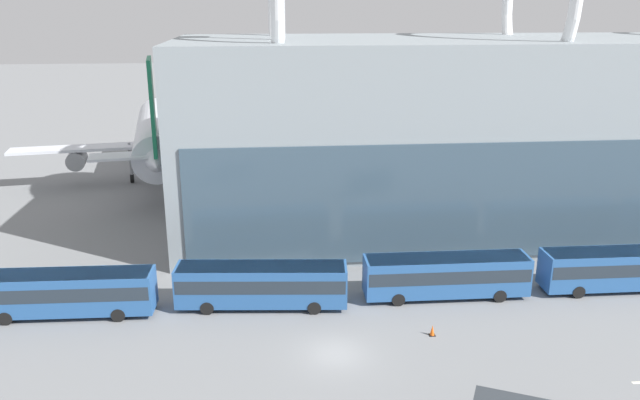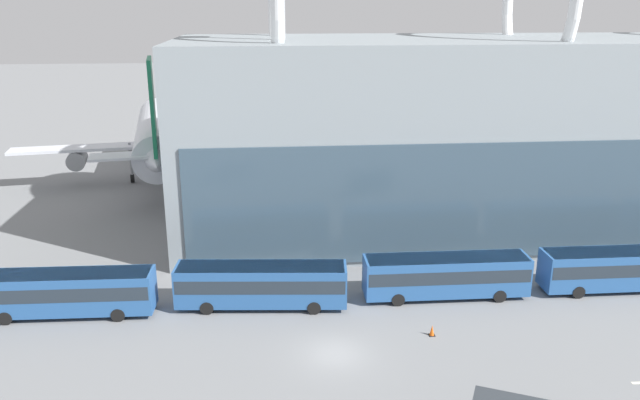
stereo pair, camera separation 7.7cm
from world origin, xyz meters
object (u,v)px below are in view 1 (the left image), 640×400
object	(u,v)px
airliner_at_gate_far	(157,135)
shuttle_bus_3	(446,274)
shuttle_bus_2	(262,283)
shuttle_bus_4	(621,267)
shuttle_bus_1	(65,291)
floodlight_mast	(281,46)
airliner_parked_remote	(480,116)
traffic_cone_0	(432,330)

from	to	relation	value
airliner_at_gate_far	shuttle_bus_3	world-z (taller)	airliner_at_gate_far
shuttle_bus_2	shuttle_bus_4	world-z (taller)	same
shuttle_bus_1	floodlight_mast	size ratio (longest dim) A/B	0.46
airliner_parked_remote	floodlight_mast	bearing A→B (deg)	150.34
shuttle_bus_3	floodlight_mast	distance (m)	25.57
shuttle_bus_2	traffic_cone_0	size ratio (longest dim) A/B	16.48
shuttle_bus_4	shuttle_bus_2	bearing A→B (deg)	-178.59
shuttle_bus_3	shuttle_bus_4	world-z (taller)	same
shuttle_bus_1	floodlight_mast	xyz separation A→B (m)	(16.56, 16.18, 16.19)
airliner_parked_remote	traffic_cone_0	distance (m)	61.67
airliner_at_gate_far	shuttle_bus_1	xyz separation A→B (m)	(-1.10, -37.74, -3.83)
shuttle_bus_2	traffic_cone_0	bearing A→B (deg)	-19.76
airliner_parked_remote	floodlight_mast	world-z (taller)	floodlight_mast
floodlight_mast	traffic_cone_0	bearing A→B (deg)	-66.66
airliner_at_gate_far	shuttle_bus_3	size ratio (longest dim) A/B	2.78
shuttle_bus_2	shuttle_bus_4	distance (m)	28.43
shuttle_bus_1	shuttle_bus_2	xyz separation A→B (m)	(14.22, 0.01, 0.00)
shuttle_bus_1	shuttle_bus_2	world-z (taller)	same
airliner_parked_remote	shuttle_bus_4	xyz separation A→B (m)	(-6.11, -51.34, -3.15)
shuttle_bus_2	traffic_cone_0	distance (m)	12.93
shuttle_bus_1	traffic_cone_0	distance (m)	26.47
traffic_cone_0	airliner_at_gate_far	bearing A→B (deg)	119.86
shuttle_bus_3	traffic_cone_0	bearing A→B (deg)	-113.25
shuttle_bus_3	floodlight_mast	world-z (taller)	floodlight_mast
shuttle_bus_4	traffic_cone_0	distance (m)	17.80
shuttle_bus_2	shuttle_bus_4	xyz separation A→B (m)	(28.43, 0.33, 0.00)
airliner_parked_remote	shuttle_bus_4	size ratio (longest dim) A/B	2.88
shuttle_bus_1	floodlight_mast	world-z (taller)	floodlight_mast
airliner_parked_remote	shuttle_bus_2	distance (m)	62.24
airliner_parked_remote	shuttle_bus_1	size ratio (longest dim) A/B	2.87
airliner_parked_remote	shuttle_bus_2	xyz separation A→B (m)	(-34.54, -51.67, -3.15)
shuttle_bus_3	airliner_parked_remote	bearing A→B (deg)	69.23
shuttle_bus_3	traffic_cone_0	world-z (taller)	shuttle_bus_3
shuttle_bus_4	floodlight_mast	bearing A→B (deg)	149.47
shuttle_bus_2	floodlight_mast	world-z (taller)	floodlight_mast
shuttle_bus_2	shuttle_bus_4	bearing A→B (deg)	5.76
shuttle_bus_3	shuttle_bus_4	xyz separation A→B (m)	(14.22, -0.01, 0.00)
shuttle_bus_4	traffic_cone_0	size ratio (longest dim) A/B	16.29
shuttle_bus_2	shuttle_bus_3	distance (m)	14.22
airliner_at_gate_far	shuttle_bus_1	distance (m)	37.95
airliner_at_gate_far	shuttle_bus_2	xyz separation A→B (m)	(13.11, -37.73, -3.83)
floodlight_mast	traffic_cone_0	xyz separation A→B (m)	(9.31, -21.57, -17.76)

